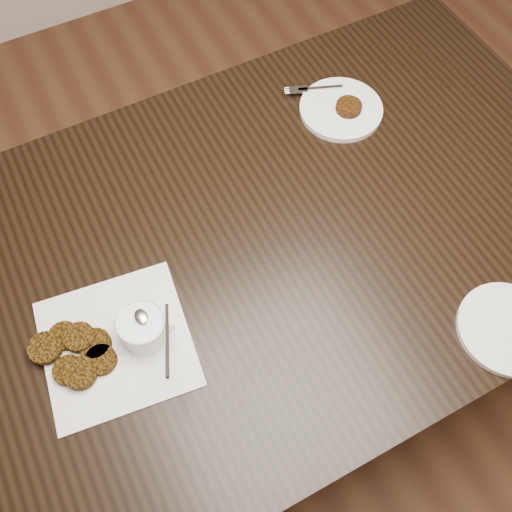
{
  "coord_description": "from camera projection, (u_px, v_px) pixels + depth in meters",
  "views": [
    {
      "loc": [
        -0.34,
        -0.39,
        1.77
      ],
      "look_at": [
        -0.09,
        0.09,
        0.8
      ],
      "focal_mm": 39.29,
      "sensor_mm": 36.0,
      "label": 1
    }
  ],
  "objects": [
    {
      "name": "floor",
      "position": [
        294.0,
        386.0,
        1.79
      ],
      "size": [
        4.0,
        4.0,
        0.0
      ],
      "primitive_type": "plane",
      "color": "brown",
      "rests_on": "ground"
    },
    {
      "name": "table",
      "position": [
        276.0,
        301.0,
        1.52
      ],
      "size": [
        1.5,
        0.97,
        0.75
      ],
      "primitive_type": "cube",
      "color": "black",
      "rests_on": "floor"
    },
    {
      "name": "napkin",
      "position": [
        117.0,
        343.0,
        1.07
      ],
      "size": [
        0.31,
        0.31,
        0.0
      ],
      "primitive_type": "cube",
      "rotation": [
        0.0,
        0.0,
        -0.13
      ],
      "color": "white",
      "rests_on": "table"
    },
    {
      "name": "sauce_ramekin",
      "position": [
        140.0,
        320.0,
        1.02
      ],
      "size": [
        0.16,
        0.16,
        0.13
      ],
      "primitive_type": null,
      "rotation": [
        0.0,
        0.0,
        -0.39
      ],
      "color": "white",
      "rests_on": "napkin"
    },
    {
      "name": "patty_cluster",
      "position": [
        79.0,
        352.0,
        1.05
      ],
      "size": [
        0.24,
        0.24,
        0.02
      ],
      "primitive_type": null,
      "rotation": [
        0.0,
        0.0,
        -0.19
      ],
      "color": "brown",
      "rests_on": "napkin"
    },
    {
      "name": "plate_with_patty",
      "position": [
        341.0,
        107.0,
        1.34
      ],
      "size": [
        0.26,
        0.26,
        0.03
      ],
      "primitive_type": null,
      "rotation": [
        0.0,
        0.0,
        -0.37
      ],
      "color": "white",
      "rests_on": "table"
    },
    {
      "name": "plate_empty",
      "position": [
        508.0,
        329.0,
        1.08
      ],
      "size": [
        0.21,
        0.21,
        0.01
      ],
      "primitive_type": "cylinder",
      "rotation": [
        0.0,
        0.0,
        0.09
      ],
      "color": "white",
      "rests_on": "table"
    }
  ]
}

